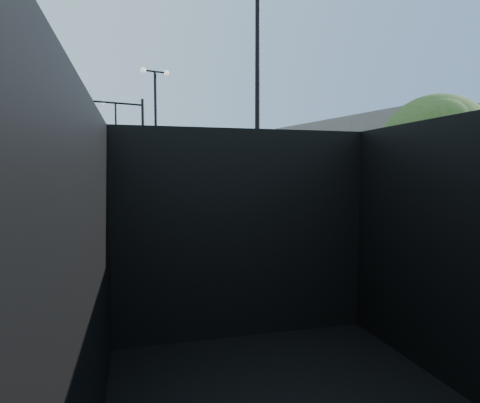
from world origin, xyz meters
name	(u,v)px	position (x,y,z in m)	size (l,w,h in m)	color
sidewalk	(135,203)	(3.50, 40.00, 0.06)	(7.00, 140.00, 0.12)	#4C2D23
concrete_strip	(160,202)	(6.20, 40.00, 0.07)	(2.40, 140.00, 0.13)	slate
curb	(99,204)	(0.00, 40.00, 0.07)	(0.30, 140.00, 0.14)	gray
dump_truck	(271,384)	(-4.72, 0.72, 1.48)	(5.58, 13.66, 3.51)	black
white_sedan	(56,212)	(-4.78, 26.01, 0.66)	(1.40, 4.03, 1.33)	silver
dark_car_mid	(21,200)	(-6.85, 40.23, 0.65)	(2.17, 4.70, 1.31)	black
dark_car_far	(72,197)	(-2.23, 42.83, 0.63)	(1.76, 4.32, 1.25)	black
pedestrian	(321,221)	(5.87, 13.04, 0.87)	(0.63, 0.41, 1.73)	black
streetlight_1	(254,136)	(0.49, 10.00, 4.34)	(1.44, 0.56, 9.21)	black
streetlight_2	(156,145)	(0.60, 22.00, 4.82)	(1.72, 0.56, 9.28)	black
streetlight_3	(115,159)	(0.49, 34.00, 4.34)	(1.44, 0.56, 9.21)	black
streetlight_4	(95,158)	(0.60, 46.00, 4.82)	(1.72, 0.56, 9.28)	black
traffic_mast	(129,145)	(-0.30, 25.00, 4.98)	(5.09, 0.20, 8.00)	black
tree_0	(436,152)	(1.65, 4.02, 3.57)	(2.47, 2.44, 4.81)	#382619
tree_1	(222,161)	(1.65, 15.02, 3.65)	(2.75, 2.75, 5.04)	#382619
tree_2	(151,169)	(1.65, 27.02, 3.39)	(2.62, 2.61, 4.71)	#382619
tree_3	(118,165)	(1.65, 39.02, 3.96)	(2.47, 2.43, 5.19)	#382619
convention_center	(51,158)	(-2.00, 85.00, 6.00)	(50.00, 30.00, 50.00)	#ABB0B5
commercial_block_ne	(207,167)	(16.00, 50.00, 4.00)	(12.00, 22.00, 8.00)	#625D58
commercial_block_e	(388,168)	(18.00, 20.00, 3.50)	(10.00, 16.00, 7.00)	#655F5B
utility_cover_1	(337,266)	(2.40, 8.00, 0.13)	(0.50, 0.50, 0.02)	black
utility_cover_2	(204,226)	(2.40, 19.00, 0.13)	(0.50, 0.50, 0.02)	black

